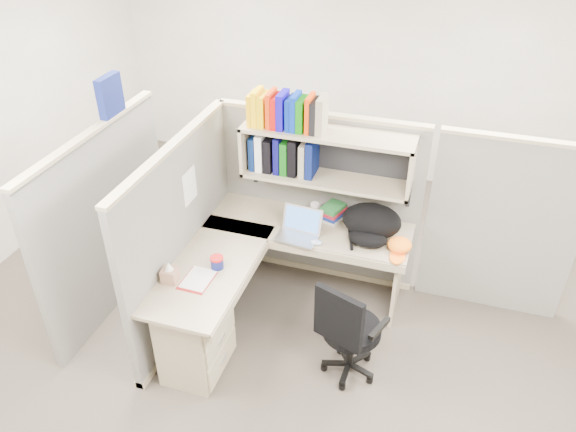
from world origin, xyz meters
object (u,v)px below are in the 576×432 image
(laptop, at_px, (297,226))
(task_chair, at_px, (348,344))
(backpack, at_px, (370,225))
(snack_canister, at_px, (217,262))
(desk, at_px, (228,306))

(laptop, distance_m, task_chair, 1.02)
(laptop, height_order, backpack, backpack)
(laptop, relative_size, snack_canister, 3.31)
(snack_canister, bearing_deg, desk, -40.31)
(desk, relative_size, snack_canister, 17.07)
(desk, height_order, laptop, laptop)
(backpack, distance_m, task_chair, 0.98)
(desk, relative_size, laptop, 5.16)
(desk, height_order, snack_canister, snack_canister)
(desk, distance_m, snack_canister, 0.37)
(laptop, xyz_separation_m, snack_canister, (-0.47, -0.56, -0.07))
(desk, bearing_deg, backpack, 40.86)
(snack_canister, bearing_deg, laptop, 49.64)
(laptop, distance_m, snack_canister, 0.73)
(backpack, relative_size, task_chair, 0.52)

